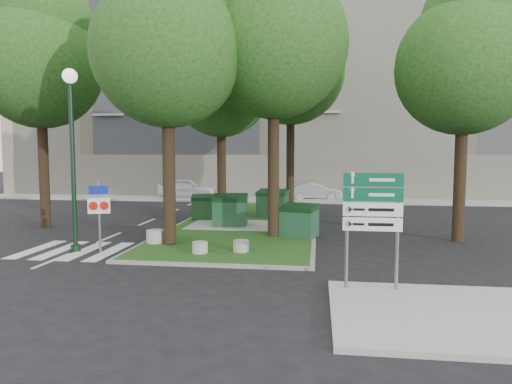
% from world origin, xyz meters
% --- Properties ---
extents(ground, '(120.00, 120.00, 0.00)m').
position_xyz_m(ground, '(0.00, 0.00, 0.00)').
color(ground, black).
rests_on(ground, ground).
extents(median_island, '(6.00, 16.00, 0.12)m').
position_xyz_m(median_island, '(0.50, 8.00, 0.06)').
color(median_island, '#183F12').
rests_on(median_island, ground).
extents(median_kerb, '(6.30, 16.30, 0.10)m').
position_xyz_m(median_kerb, '(0.50, 8.00, 0.05)').
color(median_kerb, gray).
rests_on(median_kerb, ground).
extents(sidewalk_corner, '(5.00, 4.00, 0.12)m').
position_xyz_m(sidewalk_corner, '(6.50, -3.50, 0.06)').
color(sidewalk_corner, '#999993').
rests_on(sidewalk_corner, ground).
extents(building_sidewalk, '(42.00, 3.00, 0.12)m').
position_xyz_m(building_sidewalk, '(0.00, 18.50, 0.06)').
color(building_sidewalk, '#999993').
rests_on(building_sidewalk, ground).
extents(zebra_crossing, '(5.00, 3.00, 0.01)m').
position_xyz_m(zebra_crossing, '(-3.75, 1.50, 0.01)').
color(zebra_crossing, silver).
rests_on(zebra_crossing, ground).
extents(apartment_building, '(41.00, 12.00, 16.00)m').
position_xyz_m(apartment_building, '(0.00, 26.00, 8.00)').
color(apartment_building, tan).
rests_on(apartment_building, ground).
extents(tree_median_near_left, '(5.20, 5.20, 10.53)m').
position_xyz_m(tree_median_near_left, '(-1.41, 2.56, 7.32)').
color(tree_median_near_left, black).
rests_on(tree_median_near_left, ground).
extents(tree_median_near_right, '(5.60, 5.60, 11.46)m').
position_xyz_m(tree_median_near_right, '(2.09, 4.56, 7.99)').
color(tree_median_near_right, black).
rests_on(tree_median_near_right, ground).
extents(tree_median_mid, '(4.80, 4.80, 9.99)m').
position_xyz_m(tree_median_mid, '(-0.91, 9.06, 6.98)').
color(tree_median_mid, black).
rests_on(tree_median_mid, ground).
extents(tree_median_far, '(5.80, 5.80, 11.93)m').
position_xyz_m(tree_median_far, '(2.29, 12.06, 8.32)').
color(tree_median_far, black).
rests_on(tree_median_far, ground).
extents(tree_street_left, '(5.40, 5.40, 11.00)m').
position_xyz_m(tree_street_left, '(-8.41, 6.06, 7.65)').
color(tree_street_left, black).
rests_on(tree_street_left, ground).
extents(tree_street_right, '(5.00, 5.00, 10.06)m').
position_xyz_m(tree_street_right, '(9.09, 5.06, 6.98)').
color(tree_street_right, black).
rests_on(tree_street_right, ground).
extents(dumpster_a, '(1.44, 1.12, 1.21)m').
position_xyz_m(dumpster_a, '(-1.75, 8.59, 0.70)').
color(dumpster_a, '#0F3812').
rests_on(dumpster_a, median_island).
extents(dumpster_b, '(1.61, 1.19, 1.42)m').
position_xyz_m(dumpster_b, '(-0.15, 6.76, 0.80)').
color(dumpster_b, '#123E1F').
rests_on(dumpster_b, median_island).
extents(dumpster_c, '(1.68, 1.31, 1.41)m').
position_xyz_m(dumpster_c, '(1.45, 9.75, 0.79)').
color(dumpster_c, black).
rests_on(dumpster_c, median_island).
extents(dumpster_d, '(1.61, 1.38, 1.27)m').
position_xyz_m(dumpster_d, '(3.00, 4.63, 0.73)').
color(dumpster_d, '#134023').
rests_on(dumpster_d, median_island).
extents(bollard_left, '(0.64, 0.64, 0.46)m').
position_xyz_m(bollard_left, '(-2.10, 2.64, 0.35)').
color(bollard_left, '#ADADA8').
rests_on(bollard_left, median_island).
extents(bollard_right, '(0.52, 0.52, 0.37)m').
position_xyz_m(bollard_right, '(1.22, 1.60, 0.31)').
color(bollard_right, '#A0A19C').
rests_on(bollard_right, median_island).
extents(bollard_mid, '(0.50, 0.50, 0.36)m').
position_xyz_m(bollard_mid, '(-0.07, 1.21, 0.30)').
color(bollard_mid, '#A3A49E').
rests_on(bollard_mid, median_island).
extents(litter_bin, '(0.37, 0.37, 0.65)m').
position_xyz_m(litter_bin, '(2.27, 10.47, 0.45)').
color(litter_bin, gold).
rests_on(litter_bin, median_island).
extents(street_lamp, '(0.49, 0.49, 6.15)m').
position_xyz_m(street_lamp, '(-4.49, 1.41, 3.87)').
color(street_lamp, black).
rests_on(street_lamp, ground).
extents(traffic_sign_pole, '(0.70, 0.27, 2.41)m').
position_xyz_m(traffic_sign_pole, '(-3.57, 1.35, 1.55)').
color(traffic_sign_pole, slate).
rests_on(traffic_sign_pole, ground).
extents(directional_sign, '(1.39, 0.09, 2.78)m').
position_xyz_m(directional_sign, '(5.00, -2.00, 1.96)').
color(directional_sign, slate).
rests_on(directional_sign, sidewalk_corner).
extents(car_white, '(4.49, 1.94, 1.51)m').
position_xyz_m(car_white, '(-5.76, 19.50, 0.75)').
color(car_white, white).
rests_on(car_white, ground).
extents(car_silver, '(3.83, 1.69, 1.22)m').
position_xyz_m(car_silver, '(3.50, 19.50, 0.61)').
color(car_silver, '#9A9DA1').
rests_on(car_silver, ground).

